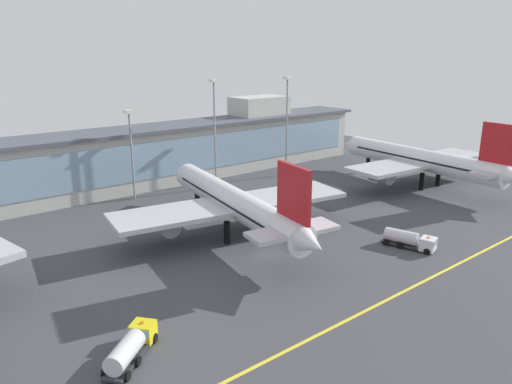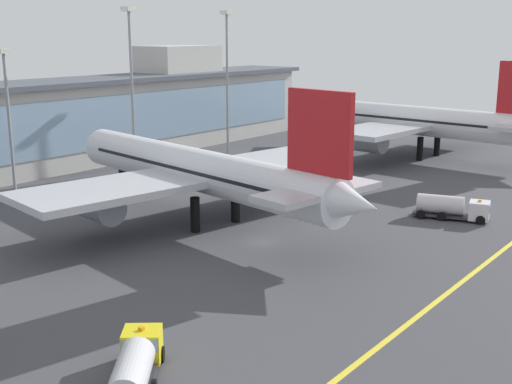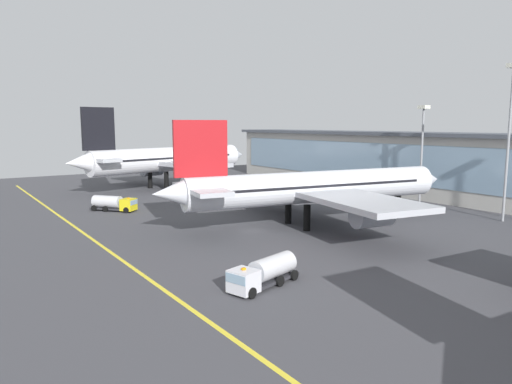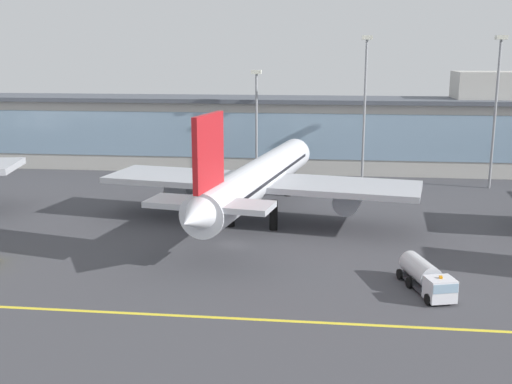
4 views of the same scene
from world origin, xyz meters
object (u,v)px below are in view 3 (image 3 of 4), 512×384
at_px(airliner_near_left, 168,160).
at_px(baggage_tug_near, 115,203).
at_px(airliner_near_right, 314,188).
at_px(apron_light_mast_east, 422,138).
at_px(fuel_tanker_truck, 263,273).
at_px(apron_light_mast_west, 510,121).

height_order(airliner_near_left, baggage_tug_near, airliner_near_left).
relative_size(airliner_near_left, airliner_near_right, 1.00).
bearing_deg(airliner_near_left, airliner_near_right, -100.24).
bearing_deg(airliner_near_left, apron_light_mast_east, -67.88).
distance_m(airliner_near_left, baggage_tug_near, 33.07).
xyz_separation_m(fuel_tanker_truck, apron_light_mast_east, (-23.85, 56.90, 12.05)).
distance_m(airliner_near_right, apron_light_mast_east, 33.85).
distance_m(airliner_near_left, fuel_tanker_truck, 78.71).
height_order(baggage_tug_near, apron_light_mast_east, apron_light_mast_east).
distance_m(baggage_tug_near, apron_light_mast_east, 63.06).
xyz_separation_m(fuel_tanker_truck, baggage_tug_near, (-50.88, 1.22, 0.00)).
relative_size(fuel_tanker_truck, apron_light_mast_east, 0.46).
height_order(baggage_tug_near, apron_light_mast_west, apron_light_mast_west).
relative_size(airliner_near_left, fuel_tanker_truck, 5.68).
height_order(airliner_near_left, airliner_near_right, airliner_near_left).
bearing_deg(fuel_tanker_truck, airliner_near_right, -156.81).
xyz_separation_m(fuel_tanker_truck, apron_light_mast_west, (-3.97, 52.94, 15.43)).
xyz_separation_m(airliner_near_left, apron_light_mast_west, (71.07, 29.94, 9.53)).
bearing_deg(baggage_tug_near, airliner_near_right, -2.75).
distance_m(airliner_near_left, apron_light_mast_west, 77.71).
height_order(fuel_tanker_truck, baggage_tug_near, same).
relative_size(airliner_near_left, apron_light_mast_west, 2.02).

